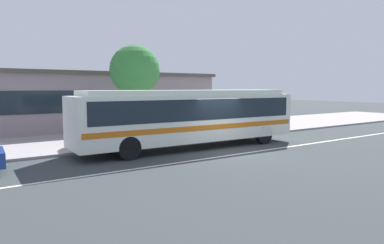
% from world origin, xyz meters
% --- Properties ---
extents(ground_plane, '(120.00, 120.00, 0.00)m').
position_xyz_m(ground_plane, '(0.00, 0.00, 0.00)').
color(ground_plane, '#343B3C').
extents(sidewalk_slab, '(60.00, 8.00, 0.12)m').
position_xyz_m(sidewalk_slab, '(0.00, 7.17, 0.06)').
color(sidewalk_slab, '#9C9496').
rests_on(sidewalk_slab, ground_plane).
extents(lane_stripe_center, '(56.00, 0.16, 0.01)m').
position_xyz_m(lane_stripe_center, '(0.00, -0.80, 0.00)').
color(lane_stripe_center, silver).
rests_on(lane_stripe_center, ground_plane).
extents(transit_bus, '(11.79, 2.82, 2.90)m').
position_xyz_m(transit_bus, '(-0.76, 1.82, 1.69)').
color(transit_bus, silver).
rests_on(transit_bus, ground_plane).
extents(pedestrian_waiting_near_sign, '(0.48, 0.48, 1.65)m').
position_xyz_m(pedestrian_waiting_near_sign, '(5.08, 5.03, 1.08)').
color(pedestrian_waiting_near_sign, '#322C35').
rests_on(pedestrian_waiting_near_sign, sidewalk_slab).
extents(pedestrian_walking_along_curb, '(0.46, 0.46, 1.70)m').
position_xyz_m(pedestrian_walking_along_curb, '(1.41, 5.23, 1.11)').
color(pedestrian_walking_along_curb, navy).
rests_on(pedestrian_walking_along_curb, sidewalk_slab).
extents(street_tree_near_stop, '(2.95, 2.95, 5.40)m').
position_xyz_m(street_tree_near_stop, '(-1.61, 6.47, 4.00)').
color(street_tree_near_stop, brown).
rests_on(street_tree_near_stop, sidewalk_slab).
extents(station_building, '(19.74, 8.32, 4.13)m').
position_xyz_m(station_building, '(-2.76, 13.99, 2.07)').
color(station_building, gray).
rests_on(station_building, ground_plane).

